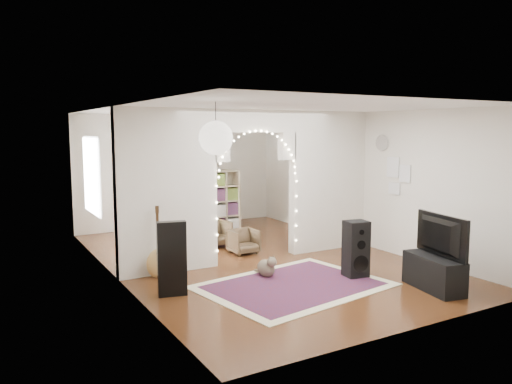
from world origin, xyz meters
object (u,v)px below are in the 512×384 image
dining_chair_left (214,233)px  dining_chair_right (243,241)px  dining_table (180,201)px  bookcase (210,202)px  floor_speaker (356,249)px  media_console (434,273)px  acoustic_guitar (158,251)px

dining_chair_left → dining_chair_right: bearing=-80.1°
dining_table → bookcase: bearing=-66.6°
floor_speaker → dining_table: 5.17m
media_console → dining_chair_right: (-1.39, 3.31, -0.02)m
dining_chair_right → acoustic_guitar: bearing=-160.1°
dining_chair_left → media_console: bearing=-74.0°
floor_speaker → dining_chair_left: size_ratio=1.58×
dining_chair_left → dining_chair_right: dining_chair_left is taller
acoustic_guitar → bookcase: 3.61m
acoustic_guitar → dining_chair_right: bearing=40.8°
acoustic_guitar → dining_chair_right: size_ratio=1.91×
media_console → dining_chair_left: dining_chair_left is taller
media_console → bookcase: bearing=113.2°
media_console → dining_table: size_ratio=0.76×
dining_chair_right → floor_speaker: bearing=-70.2°
media_console → dining_table: 6.35m
floor_speaker → dining_chair_right: (-0.83, 2.24, -0.22)m
floor_speaker → dining_table: (-1.01, 5.06, 0.23)m
floor_speaker → bookcase: size_ratio=0.64×
dining_table → dining_chair_left: size_ratio=2.30×
media_console → dining_chair_left: size_ratio=1.74×
bookcase → dining_table: (-0.47, 0.71, -0.03)m
acoustic_guitar → bookcase: size_ratio=0.69×
dining_table → dining_chair_left: dining_table is taller
bookcase → dining_chair_right: size_ratio=2.76×
floor_speaker → media_console: (0.56, -1.07, -0.20)m
media_console → dining_chair_right: 3.59m
bookcase → dining_chair_left: bearing=-120.2°
acoustic_guitar → dining_table: acoustic_guitar is taller
bookcase → dining_chair_left: (-0.51, -1.29, -0.45)m
dining_table → dining_chair_right: bearing=-96.5°
dining_chair_left → acoustic_guitar: bearing=-143.2°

